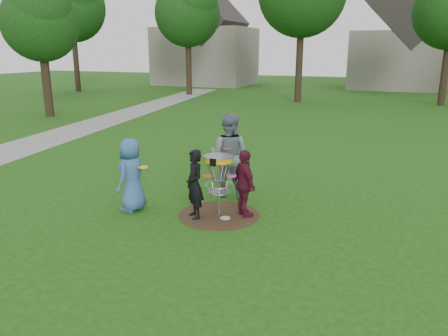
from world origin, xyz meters
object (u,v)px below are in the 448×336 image
at_px(player_blue, 132,175).
at_px(disc_golf_basket, 219,171).
at_px(player_grey, 229,155).
at_px(player_maroon, 245,184).
at_px(player_black, 195,184).

relative_size(player_blue, disc_golf_basket, 1.20).
relative_size(player_grey, player_maroon, 1.39).
distance_m(player_grey, player_maroon, 1.48).
distance_m(player_blue, player_maroon, 2.55).
relative_size(player_black, disc_golf_basket, 1.09).
distance_m(player_blue, player_grey, 2.42).
bearing_deg(player_black, player_grey, 128.95).
xyz_separation_m(player_grey, player_maroon, (0.83, -1.20, -0.29)).
relative_size(player_blue, player_grey, 0.80).
bearing_deg(player_grey, player_blue, 44.59).
bearing_deg(player_maroon, player_grey, -10.31).
xyz_separation_m(player_black, player_grey, (0.15, 1.66, 0.28)).
distance_m(player_grey, disc_golf_basket, 1.36).
bearing_deg(player_blue, player_grey, 140.29).
xyz_separation_m(player_blue, player_grey, (1.66, 1.75, 0.20)).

